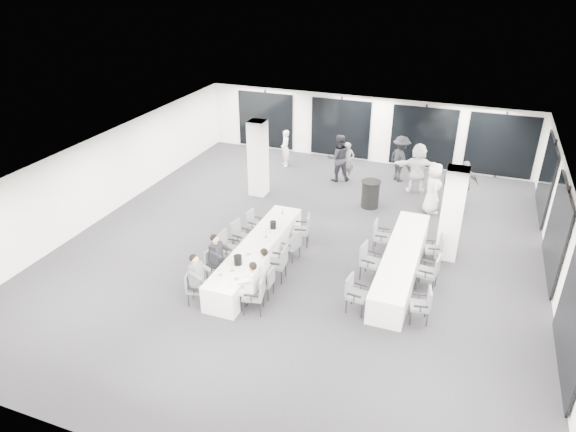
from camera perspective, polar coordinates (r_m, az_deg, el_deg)
name	(u,v)px	position (r m, az deg, el deg)	size (l,w,h in m)	color
room	(341,196)	(15.89, 5.88, 2.24)	(14.04, 16.04, 2.84)	#232227
column_left	(258,158)	(18.84, -3.34, 6.42)	(0.60, 0.60, 2.80)	silver
column_right	(452,214)	(15.40, 17.74, 0.21)	(0.60, 0.60, 2.80)	silver
banquet_table_main	(257,255)	(14.70, -3.43, -4.33)	(0.90, 5.00, 0.75)	silver
banquet_table_side	(401,263)	(14.65, 12.45, -5.12)	(0.90, 5.00, 0.75)	silver
cocktail_table	(370,194)	(18.32, 9.14, 2.44)	(0.70, 0.70, 0.98)	black
chair_main_left_near	(194,286)	(13.38, -10.45, -7.67)	(0.53, 0.55, 0.87)	#53565B
chair_main_left_second	(214,263)	(14.15, -8.25, -5.23)	(0.50, 0.55, 0.92)	#53565B
chair_main_left_mid	(227,246)	(14.76, -6.75, -3.38)	(0.53, 0.59, 1.03)	#53565B
chair_main_left_fourth	(240,234)	(15.39, -5.40, -2.06)	(0.56, 0.60, 0.98)	#53565B
chair_main_left_far	(254,222)	(16.22, -3.84, -0.65)	(0.49, 0.53, 0.87)	#53565B
chair_main_right_near	(257,292)	(12.83, -3.50, -8.47)	(0.60, 0.64, 1.01)	#53565B
chair_main_right_second	(267,281)	(13.38, -2.37, -7.19)	(0.44, 0.50, 0.86)	#53565B
chair_main_right_mid	(279,262)	(13.98, -0.99, -5.08)	(0.56, 0.61, 1.02)	#53565B
chair_main_right_fourth	(293,244)	(14.92, 0.55, -3.14)	(0.55, 0.58, 0.90)	#53565B
chair_main_right_far	(304,228)	(15.65, 1.74, -1.36)	(0.62, 0.65, 1.01)	#53565B
chair_side_left_near	(354,292)	(12.97, 7.38, -8.33)	(0.54, 0.59, 0.97)	#53565B
chair_side_left_mid	(368,259)	(14.25, 8.91, -4.72)	(0.58, 0.63, 1.03)	#53565B
chair_side_left_far	(380,234)	(15.59, 10.15, -2.01)	(0.51, 0.57, 0.98)	#53565B
chair_side_right_near	(423,303)	(12.94, 14.79, -9.35)	(0.55, 0.58, 0.93)	#53565B
chair_side_right_mid	(431,270)	(14.11, 15.61, -5.85)	(0.57, 0.62, 1.03)	#53565B
chair_side_right_far	(436,247)	(15.35, 16.13, -3.35)	(0.54, 0.57, 0.92)	#53565B
seated_guest_a	(198,277)	(13.14, -9.93, -6.64)	(0.50, 0.38, 1.44)	#54555B
seated_guest_b	(218,255)	(13.93, -7.75, -4.37)	(0.50, 0.38, 1.44)	black
seated_guest_c	(250,283)	(12.73, -4.26, -7.47)	(0.50, 0.38, 1.44)	silver
seated_guest_d	(261,269)	(13.26, -3.03, -5.90)	(0.50, 0.38, 1.44)	silver
standing_guest_a	(348,159)	(20.36, 6.65, 6.30)	(0.64, 0.51, 1.74)	#54555B
standing_guest_b	(338,155)	(20.21, 5.62, 6.77)	(1.03, 0.63, 2.13)	black
standing_guest_c	(401,156)	(20.60, 12.43, 6.55)	(1.33, 0.68, 2.06)	black
standing_guest_d	(464,182)	(18.84, 19.01, 3.61)	(1.17, 0.65, 1.99)	#54555B
standing_guest_e	(434,185)	(18.21, 15.87, 3.33)	(0.98, 0.59, 2.02)	silver
standing_guest_f	(418,165)	(19.70, 14.25, 5.54)	(1.97, 0.76, 2.14)	silver
standing_guest_g	(285,146)	(21.71, -0.30, 7.81)	(0.64, 0.51, 1.74)	silver
standing_guest_h	(453,186)	(18.35, 17.81, 3.24)	(0.97, 0.59, 2.02)	black
ice_bucket_near	(238,260)	(13.55, -5.59, -4.90)	(0.22, 0.22, 0.25)	black
ice_bucket_far	(273,225)	(15.23, -1.67, -0.99)	(0.19, 0.19, 0.22)	black
water_bottle_a	(220,274)	(13.09, -7.52, -6.36)	(0.07, 0.07, 0.22)	silver
water_bottle_b	(266,236)	(14.66, -2.46, -2.18)	(0.07, 0.07, 0.22)	silver
water_bottle_c	(282,212)	(16.01, -0.62, 0.45)	(0.06, 0.06, 0.20)	silver
plate_a	(232,271)	(13.35, -6.23, -6.05)	(0.21, 0.21, 0.03)	white
plate_b	(236,279)	(13.02, -5.77, -6.98)	(0.22, 0.22, 0.03)	white
plate_c	(248,254)	(13.99, -4.41, -4.28)	(0.21, 0.21, 0.03)	white
wine_glass	(230,284)	(12.63, -6.50, -7.53)	(0.07, 0.07, 0.18)	silver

